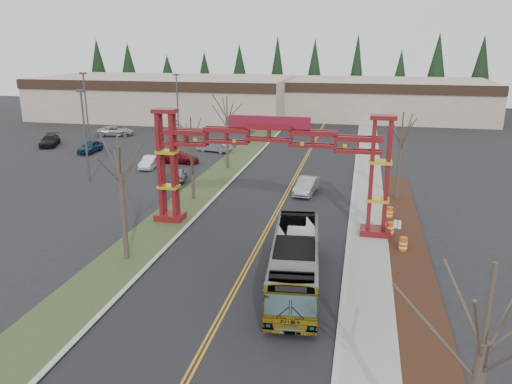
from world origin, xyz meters
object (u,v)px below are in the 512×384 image
(parked_car_far_a, at_px, (214,146))
(light_pole_mid, at_px, (86,104))
(bare_tree_median_mid, at_px, (191,140))
(gateway_arch, at_px, (269,152))
(retail_building_west, at_px, (166,97))
(street_sign, at_px, (397,229))
(silver_sedan, at_px, (307,186))
(parked_car_far_b, at_px, (115,131))
(bare_tree_right_far, at_px, (401,138))
(barrel_north, at_px, (389,213))
(light_pole_near, at_px, (84,129))
(parked_car_far_c, at_px, (50,141))
(retail_building_east, at_px, (383,99))
(bare_tree_right_near, at_px, (484,345))
(parked_car_near_a, at_px, (178,174))
(transit_bus, at_px, (295,262))
(parked_car_near_b, at_px, (150,162))
(light_pole_far, at_px, (177,100))
(bare_tree_median_near, at_px, (120,172))
(barrel_south, at_px, (403,245))
(parked_car_mid_b, at_px, (90,147))
(barrel_mid, at_px, (390,229))
(parked_car_mid_a, at_px, (180,157))
(bare_tree_median_far, at_px, (227,117))

(parked_car_far_a, bearing_deg, light_pole_mid, -74.62)
(bare_tree_median_mid, bearing_deg, gateway_arch, -35.28)
(retail_building_west, xyz_separation_m, light_pole_mid, (0.23, -28.39, 1.97))
(street_sign, bearing_deg, light_pole_mid, 144.49)
(silver_sedan, relative_size, parked_car_far_b, 0.86)
(parked_car_far_b, height_order, bare_tree_right_far, bare_tree_right_far)
(light_pole_mid, distance_m, barrel_north, 44.82)
(light_pole_near, bearing_deg, parked_car_far_c, 133.89)
(retail_building_east, distance_m, light_pole_mid, 53.95)
(bare_tree_right_far, bearing_deg, parked_car_far_c, 161.31)
(gateway_arch, relative_size, bare_tree_right_near, 2.12)
(light_pole_mid, bearing_deg, parked_car_near_a, -37.78)
(retail_building_west, distance_m, parked_car_far_b, 20.46)
(transit_bus, distance_m, parked_car_near_b, 32.11)
(light_pole_far, bearing_deg, parked_car_far_a, -50.98)
(parked_car_far_b, bearing_deg, parked_car_far_a, -132.29)
(bare_tree_median_near, distance_m, light_pole_far, 46.85)
(parked_car_near_b, bearing_deg, barrel_south, -38.70)
(light_pole_far, relative_size, barrel_south, 8.70)
(transit_bus, bearing_deg, parked_car_near_a, 120.29)
(silver_sedan, distance_m, light_pole_mid, 35.72)
(retail_building_west, bearing_deg, parked_car_mid_b, -85.70)
(bare_tree_median_mid, xyz_separation_m, bare_tree_right_far, (18.00, 3.67, 0.19))
(light_pole_near, bearing_deg, bare_tree_right_far, 0.16)
(barrel_south, bearing_deg, barrel_mid, 104.55)
(bare_tree_right_near, relative_size, street_sign, 3.97)
(silver_sedan, xyz_separation_m, bare_tree_median_near, (-9.83, -17.37, 5.16))
(barrel_mid, bearing_deg, gateway_arch, -178.29)
(parked_car_near_b, height_order, bare_tree_median_mid, bare_tree_median_mid)
(parked_car_far_a, height_order, parked_car_far_b, parked_car_far_a)
(parked_car_near_b, bearing_deg, parked_car_mid_b, 147.33)
(retail_building_east, distance_m, light_pole_far, 39.92)
(barrel_north, bearing_deg, parked_car_mid_b, 153.97)
(transit_bus, distance_m, bare_tree_right_far, 20.11)
(parked_car_mid_a, relative_size, parked_car_far_a, 1.02)
(light_pole_near, height_order, light_pole_far, light_pole_near)
(parked_car_mid_b, xyz_separation_m, barrel_south, (37.40, -24.59, -0.23))
(parked_car_near_a, bearing_deg, light_pole_near, 1.78)
(parked_car_far_b, bearing_deg, retail_building_west, -19.18)
(parked_car_far_b, distance_m, light_pole_far, 10.54)
(bare_tree_median_far, bearing_deg, transit_bus, -67.08)
(gateway_arch, bearing_deg, barrel_south, -14.93)
(transit_bus, height_order, barrel_north, transit_bus)
(retail_building_west, bearing_deg, parked_car_far_b, -90.38)
(barrel_north, bearing_deg, parked_car_far_b, 142.91)
(retail_building_west, height_order, light_pole_near, light_pole_near)
(transit_bus, bearing_deg, parked_car_far_b, 122.37)
(silver_sedan, distance_m, parked_car_near_a, 13.62)
(transit_bus, relative_size, bare_tree_median_far, 1.38)
(parked_car_near_b, distance_m, bare_tree_right_far, 27.96)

